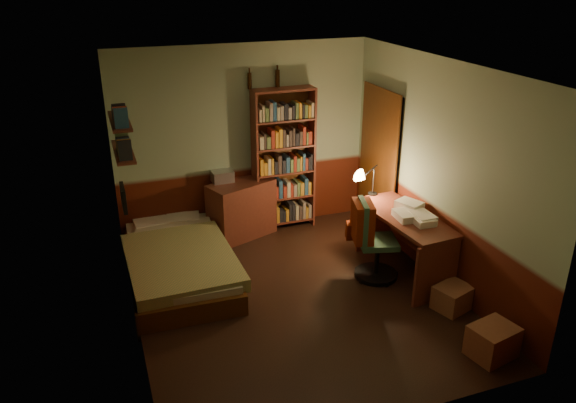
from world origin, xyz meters
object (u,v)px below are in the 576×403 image
object	(u,v)px
mini_stereo	(222,176)
desk_lamp	(374,170)
desk	(404,244)
dresser	(242,209)
office_chair	(378,240)
bookshelf	(284,161)
cardboard_box_a	(493,341)
cardboard_box_b	(453,297)
bed	(178,252)

from	to	relation	value
mini_stereo	desk_lamp	world-z (taller)	desk_lamp
desk	dresser	bearing A→B (deg)	128.88
desk	office_chair	world-z (taller)	office_chair
bookshelf	office_chair	world-z (taller)	bookshelf
desk_lamp	cardboard_box_a	xyz separation A→B (m)	(0.06, -2.42, -0.94)
cardboard_box_b	mini_stereo	bearing A→B (deg)	125.63
bookshelf	dresser	bearing A→B (deg)	-173.01
dresser	mini_stereo	world-z (taller)	mini_stereo
office_chair	cardboard_box_b	world-z (taller)	office_chair
bed	mini_stereo	xyz separation A→B (m)	(0.80, 0.92, 0.55)
dresser	office_chair	distance (m)	2.06
office_chair	bookshelf	bearing A→B (deg)	124.03
dresser	bookshelf	world-z (taller)	bookshelf
desk_lamp	cardboard_box_a	bearing A→B (deg)	-81.42
bed	cardboard_box_a	world-z (taller)	bed
office_chair	cardboard_box_a	xyz separation A→B (m)	(0.34, -1.72, -0.34)
cardboard_box_a	office_chair	bearing A→B (deg)	101.35
bed	mini_stereo	size ratio (longest dim) A/B	7.66
dresser	desk_lamp	size ratio (longest dim) A/B	1.34
bed	dresser	size ratio (longest dim) A/B	2.42
mini_stereo	desk_lamp	distance (m)	2.04
desk	cardboard_box_b	distance (m)	0.93
mini_stereo	desk	distance (m)	2.58
desk	cardboard_box_a	world-z (taller)	desk
bookshelf	cardboard_box_a	bearing A→B (deg)	-75.51
dresser	mini_stereo	xyz separation A→B (m)	(-0.22, 0.12, 0.47)
dresser	cardboard_box_b	xyz separation A→B (m)	(1.69, -2.54, -0.26)
mini_stereo	desk_lamp	bearing A→B (deg)	-34.16
desk_lamp	mini_stereo	bearing A→B (deg)	155.33
dresser	bookshelf	bearing A→B (deg)	-13.44
dresser	desk_lamp	bearing A→B (deg)	-52.90
bed	dresser	bearing A→B (deg)	39.73
desk_lamp	cardboard_box_a	world-z (taller)	desk_lamp
bed	dresser	distance (m)	1.30
dresser	cardboard_box_a	distance (m)	3.72
mini_stereo	cardboard_box_b	size ratio (longest dim) A/B	0.74
mini_stereo	desk	xyz separation A→B (m)	(1.79, -1.79, -0.48)
bed	bookshelf	size ratio (longest dim) A/B	1.08
desk	cardboard_box_b	size ratio (longest dim) A/B	3.76
bed	desk	size ratio (longest dim) A/B	1.50
cardboard_box_b	desk_lamp	bearing A→B (deg)	96.69
mini_stereo	office_chair	distance (m)	2.32
bookshelf	cardboard_box_a	distance (m)	3.67
office_chair	cardboard_box_b	distance (m)	1.07
desk_lamp	office_chair	xyz separation A→B (m)	(-0.28, -0.71, -0.61)
bed	desk_lamp	xyz separation A→B (m)	(2.53, -0.15, 0.78)
dresser	mini_stereo	distance (m)	0.54
desk_lamp	cardboard_box_b	xyz separation A→B (m)	(0.19, -1.60, -0.97)
mini_stereo	bed	bearing A→B (deg)	-133.51
dresser	office_chair	size ratio (longest dim) A/B	0.89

